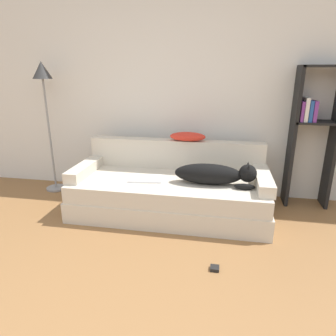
# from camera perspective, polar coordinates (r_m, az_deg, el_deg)

# --- Properties ---
(wall_back) EXTENTS (7.80, 0.06, 2.70)m
(wall_back) POSITION_cam_1_polar(r_m,az_deg,el_deg) (3.67, -1.33, 16.23)
(wall_back) COLOR silver
(wall_back) RESTS_ON ground_plane
(couch) EXTENTS (2.03, 0.91, 0.39)m
(couch) POSITION_cam_1_polar(r_m,az_deg,el_deg) (3.22, 0.31, -5.34)
(couch) COLOR beige
(couch) RESTS_ON ground_plane
(couch_backrest) EXTENTS (1.99, 0.15, 0.33)m
(couch_backrest) POSITION_cam_1_polar(r_m,az_deg,el_deg) (3.46, 1.45, 2.69)
(couch_backrest) COLOR beige
(couch_backrest) RESTS_ON couch
(couch_arm_left) EXTENTS (0.15, 0.72, 0.11)m
(couch_arm_left) POSITION_cam_1_polar(r_m,az_deg,el_deg) (3.41, -15.47, -0.13)
(couch_arm_left) COLOR beige
(couch_arm_left) RESTS_ON couch
(couch_arm_right) EXTENTS (0.15, 0.72, 0.11)m
(couch_arm_right) POSITION_cam_1_polar(r_m,az_deg,el_deg) (3.11, 17.65, -2.11)
(couch_arm_right) COLOR beige
(couch_arm_right) RESTS_ON couch
(dog) EXTENTS (0.80, 0.24, 0.24)m
(dog) POSITION_cam_1_polar(r_m,az_deg,el_deg) (3.00, 8.90, -1.14)
(dog) COLOR black
(dog) RESTS_ON couch
(laptop) EXTENTS (0.37, 0.27, 0.02)m
(laptop) POSITION_cam_1_polar(r_m,az_deg,el_deg) (3.13, -4.28, -2.02)
(laptop) COLOR silver
(laptop) RESTS_ON couch
(throw_pillow) EXTENTS (0.40, 0.21, 0.10)m
(throw_pillow) POSITION_cam_1_polar(r_m,az_deg,el_deg) (3.37, 3.76, 6.00)
(throw_pillow) COLOR red
(throw_pillow) RESTS_ON couch_backrest
(bookshelf) EXTENTS (0.46, 0.26, 1.52)m
(bookshelf) POSITION_cam_1_polar(r_m,az_deg,el_deg) (3.59, 25.83, 6.73)
(bookshelf) COLOR black
(bookshelf) RESTS_ON ground_plane
(floor_lamp) EXTENTS (0.24, 0.24, 1.57)m
(floor_lamp) POSITION_cam_1_polar(r_m,az_deg,el_deg) (3.91, -22.50, 13.40)
(floor_lamp) COLOR gray
(floor_lamp) RESTS_ON ground_plane
(power_adapter) EXTENTS (0.07, 0.07, 0.03)m
(power_adapter) POSITION_cam_1_polar(r_m,az_deg,el_deg) (2.47, 8.88, -18.34)
(power_adapter) COLOR black
(power_adapter) RESTS_ON ground_plane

